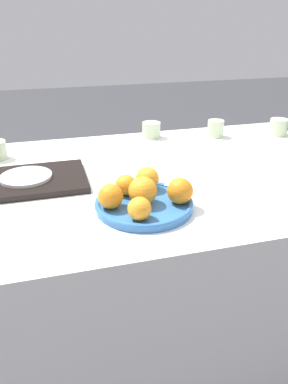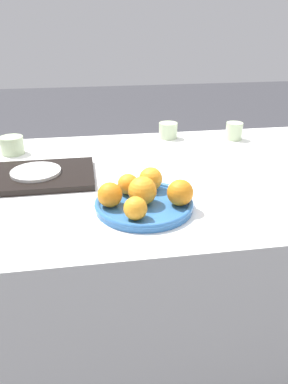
# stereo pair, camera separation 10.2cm
# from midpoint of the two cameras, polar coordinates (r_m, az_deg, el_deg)

# --- Properties ---
(ground_plane) EXTENTS (12.00, 12.00, 0.00)m
(ground_plane) POSITION_cam_midpoint_polar(r_m,az_deg,el_deg) (1.69, -0.81, -20.71)
(ground_plane) COLOR #38383D
(table) EXTENTS (1.50, 0.94, 0.73)m
(table) POSITION_cam_midpoint_polar(r_m,az_deg,el_deg) (1.44, -0.90, -10.65)
(table) COLOR white
(table) RESTS_ON ground_plane
(fruit_platter) EXTENTS (0.27, 0.27, 0.03)m
(fruit_platter) POSITION_cam_midpoint_polar(r_m,az_deg,el_deg) (1.03, -2.82, -1.92)
(fruit_platter) COLOR #336BAD
(fruit_platter) RESTS_ON table
(orange_0) EXTENTS (0.07, 0.07, 0.07)m
(orange_0) POSITION_cam_midpoint_polar(r_m,az_deg,el_deg) (1.09, -2.14, 2.00)
(orange_0) COLOR orange
(orange_0) RESTS_ON fruit_platter
(orange_1) EXTENTS (0.08, 0.08, 0.08)m
(orange_1) POSITION_cam_midpoint_polar(r_m,az_deg,el_deg) (1.01, -3.09, 0.11)
(orange_1) COLOR orange
(orange_1) RESTS_ON fruit_platter
(orange_2) EXTENTS (0.06, 0.06, 0.06)m
(orange_2) POSITION_cam_midpoint_polar(r_m,az_deg,el_deg) (1.07, -5.52, 1.02)
(orange_2) COLOR orange
(orange_2) RESTS_ON fruit_platter
(orange_3) EXTENTS (0.07, 0.07, 0.07)m
(orange_3) POSITION_cam_midpoint_polar(r_m,az_deg,el_deg) (1.01, 2.41, 0.07)
(orange_3) COLOR orange
(orange_3) RESTS_ON fruit_platter
(orange_4) EXTENTS (0.07, 0.07, 0.07)m
(orange_4) POSITION_cam_midpoint_polar(r_m,az_deg,el_deg) (1.00, -8.03, -0.74)
(orange_4) COLOR orange
(orange_4) RESTS_ON fruit_platter
(orange_5) EXTENTS (0.06, 0.06, 0.06)m
(orange_5) POSITION_cam_midpoint_polar(r_m,az_deg,el_deg) (0.93, -3.81, -2.64)
(orange_5) COLOR orange
(orange_5) RESTS_ON fruit_platter
(serving_tray) EXTENTS (0.37, 0.25, 0.02)m
(serving_tray) POSITION_cam_midpoint_polar(r_m,az_deg,el_deg) (1.25, -19.70, 1.54)
(serving_tray) COLOR black
(serving_tray) RESTS_ON table
(side_plate) EXTENTS (0.16, 0.16, 0.01)m
(side_plate) POSITION_cam_midpoint_polar(r_m,az_deg,el_deg) (1.25, -19.80, 2.17)
(side_plate) COLOR silver
(side_plate) RESTS_ON serving_tray
(cup_1) EXTENTS (0.07, 0.07, 0.07)m
(cup_1) POSITION_cam_midpoint_polar(r_m,az_deg,el_deg) (1.67, 9.13, 9.50)
(cup_1) COLOR #B7CC9E
(cup_1) RESTS_ON table
(cup_2) EXTENTS (0.08, 0.08, 0.07)m
(cup_2) POSITION_cam_midpoint_polar(r_m,az_deg,el_deg) (1.64, -0.68, 9.40)
(cup_2) COLOR #B7CC9E
(cup_2) RESTS_ON table
(cup_3) EXTENTS (0.08, 0.08, 0.07)m
(cup_3) POSITION_cam_midpoint_polar(r_m,az_deg,el_deg) (1.76, 18.27, 9.35)
(cup_3) COLOR #B7CC9E
(cup_3) RESTS_ON table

